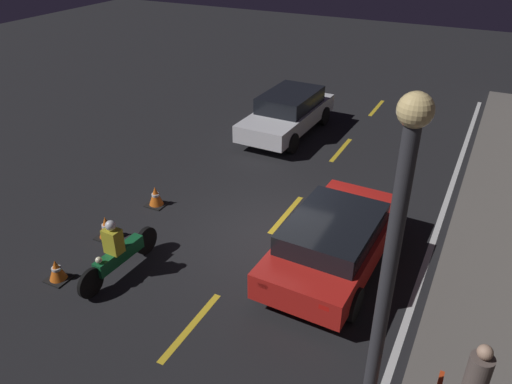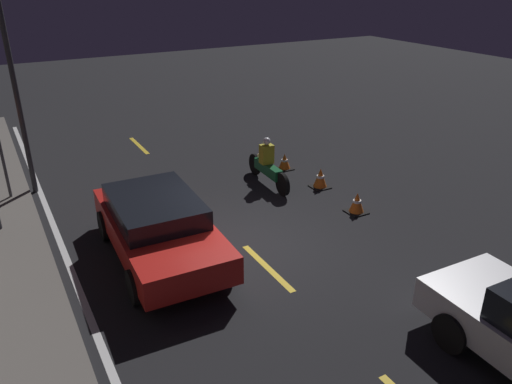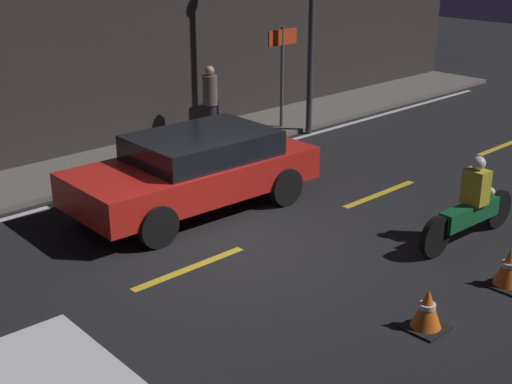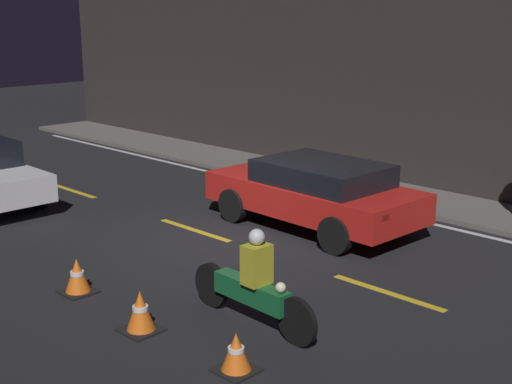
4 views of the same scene
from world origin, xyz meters
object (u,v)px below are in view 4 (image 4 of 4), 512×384
Objects in this scene: traffic_cone_mid at (141,312)px; traffic_cone_far at (236,353)px; taxi_red at (316,191)px; motorcycle at (252,286)px; traffic_cone_near at (77,276)px.

traffic_cone_far is at bearing 4.45° from traffic_cone_mid.
motorcycle is (2.25, -4.04, -0.18)m from taxi_red.
traffic_cone_far is (0.79, -1.06, -0.32)m from motorcycle.
traffic_cone_mid is (-0.92, -1.19, -0.28)m from motorcycle.
taxi_red is 4.63m from motorcycle.
traffic_cone_near reaches higher than traffic_cone_far.
motorcycle reaches higher than taxi_red.
traffic_cone_mid reaches higher than traffic_cone_near.
motorcycle is 4.31× the size of traffic_cone_near.
taxi_red is at bearing 121.66° from motorcycle.
traffic_cone_mid is at bearing -4.24° from traffic_cone_near.
taxi_red is 5.14m from traffic_cone_near.
traffic_cone_far is at bearing 122.91° from taxi_red.
motorcycle is 1.53m from traffic_cone_mid.
traffic_cone_near is 0.95× the size of traffic_cone_mid.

